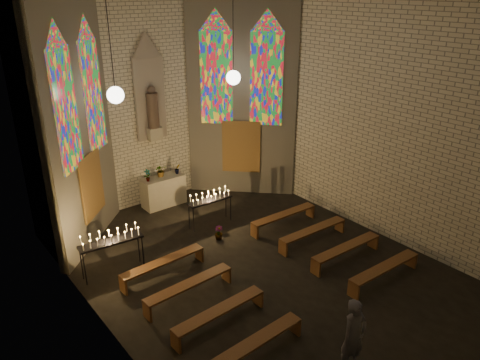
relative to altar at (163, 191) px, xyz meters
name	(u,v)px	position (x,y,z in m)	size (l,w,h in m)	color
floor	(274,279)	(0.00, -5.45, -0.50)	(12.00, 12.00, 0.00)	black
room	(194,108)	(0.00, -2.08, 3.22)	(8.22, 12.43, 7.00)	beige
altar	(163,191)	(0.00, 0.00, 0.00)	(1.40, 0.60, 1.00)	#ADA88D
flower_vase_left	(147,175)	(-0.54, -0.02, 0.71)	(0.22, 0.15, 0.41)	#4C723F
flower_vase_center	(161,170)	(0.00, 0.08, 0.71)	(0.37, 0.32, 0.42)	#4C723F
flower_vase_right	(177,169)	(0.55, -0.04, 0.67)	(0.19, 0.15, 0.34)	#4C723F
aisle_flower_pot	(219,233)	(0.09, -2.97, -0.29)	(0.23, 0.23, 0.41)	#4C723F
votive_stand_left	(111,239)	(-3.00, -2.69, 0.50)	(1.61, 0.54, 1.16)	black
votive_stand_right	(210,198)	(0.43, -2.08, 0.39)	(1.43, 0.41, 1.03)	black
pew_left_0	(163,263)	(-2.08, -3.58, -0.14)	(2.29, 0.40, 0.44)	#593519
pew_right_0	(284,216)	(2.08, -3.58, -0.14)	(2.29, 0.40, 0.44)	#593519
pew_left_1	(189,286)	(-2.08, -4.78, -0.14)	(2.29, 0.40, 0.44)	#593519
pew_right_1	(313,231)	(2.08, -4.78, -0.14)	(2.29, 0.40, 0.44)	#593519
pew_left_2	(219,312)	(-2.08, -5.98, -0.14)	(2.29, 0.40, 0.44)	#593519
pew_right_2	(346,249)	(2.08, -5.98, -0.14)	(2.29, 0.40, 0.44)	#593519
pew_left_3	(256,344)	(-2.08, -7.18, -0.14)	(2.29, 0.40, 0.44)	#593519
pew_right_3	(384,269)	(2.08, -7.18, -0.14)	(2.29, 0.40, 0.44)	#593519
visitor	(354,336)	(-0.81, -8.52, 0.27)	(0.56, 0.37, 1.55)	#484751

